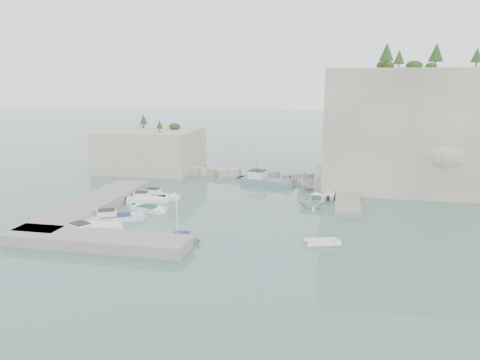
% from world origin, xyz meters
% --- Properties ---
extents(ground, '(400.00, 400.00, 0.00)m').
position_xyz_m(ground, '(0.00, 0.00, 0.00)').
color(ground, '#4B716A').
rests_on(ground, ground).
extents(cliff_east, '(26.00, 22.00, 17.00)m').
position_xyz_m(cliff_east, '(23.00, 23.00, 8.50)').
color(cliff_east, beige).
rests_on(cliff_east, ground).
extents(cliff_terrace, '(8.00, 10.00, 2.50)m').
position_xyz_m(cliff_terrace, '(13.00, 18.00, 1.25)').
color(cliff_terrace, beige).
rests_on(cliff_terrace, ground).
extents(outcrop_west, '(16.00, 14.00, 7.00)m').
position_xyz_m(outcrop_west, '(-20.00, 25.00, 3.50)').
color(outcrop_west, beige).
rests_on(outcrop_west, ground).
extents(quay_west, '(5.00, 24.00, 1.10)m').
position_xyz_m(quay_west, '(-17.00, -1.00, 0.55)').
color(quay_west, '#9E9689').
rests_on(quay_west, ground).
extents(quay_south, '(18.00, 4.00, 1.10)m').
position_xyz_m(quay_south, '(-10.00, -12.50, 0.55)').
color(quay_south, '#9E9689').
rests_on(quay_south, ground).
extents(ledge_east, '(3.00, 16.00, 0.80)m').
position_xyz_m(ledge_east, '(13.50, 10.00, 0.40)').
color(ledge_east, '#9E9689').
rests_on(ledge_east, ground).
extents(breakwater, '(28.00, 3.00, 1.40)m').
position_xyz_m(breakwater, '(-1.00, 22.00, 0.70)').
color(breakwater, beige).
rests_on(breakwater, ground).
extents(motorboat_a, '(6.35, 2.82, 1.40)m').
position_xyz_m(motorboat_a, '(-11.12, 5.98, 0.00)').
color(motorboat_a, silver).
rests_on(motorboat_a, ground).
extents(motorboat_b, '(6.30, 3.96, 1.40)m').
position_xyz_m(motorboat_b, '(-11.85, 4.16, 0.00)').
color(motorboat_b, white).
rests_on(motorboat_b, ground).
extents(motorboat_c, '(5.16, 3.22, 0.70)m').
position_xyz_m(motorboat_c, '(-10.02, -0.11, 0.00)').
color(motorboat_c, white).
rests_on(motorboat_c, ground).
extents(motorboat_d, '(6.85, 4.94, 1.40)m').
position_xyz_m(motorboat_d, '(-12.11, -4.44, 0.00)').
color(motorboat_d, silver).
rests_on(motorboat_d, ground).
extents(motorboat_e, '(5.14, 2.52, 0.70)m').
position_xyz_m(motorboat_e, '(-12.40, -7.65, 0.00)').
color(motorboat_e, white).
rests_on(motorboat_e, ground).
extents(motorboat_f, '(6.79, 4.71, 1.40)m').
position_xyz_m(motorboat_f, '(-12.38, -10.36, 0.00)').
color(motorboat_f, white).
rests_on(motorboat_f, ground).
extents(rowboat, '(4.88, 3.66, 0.96)m').
position_xyz_m(rowboat, '(-2.75, -10.08, 0.00)').
color(rowboat, white).
rests_on(rowboat, ground).
extents(inflatable_dinghy, '(3.93, 2.74, 0.44)m').
position_xyz_m(inflatable_dinghy, '(10.96, -7.51, 0.00)').
color(inflatable_dinghy, silver).
rests_on(inflatable_dinghy, ground).
extents(tender_east_a, '(3.63, 3.21, 1.77)m').
position_xyz_m(tender_east_a, '(9.15, 5.44, 0.00)').
color(tender_east_a, silver).
rests_on(tender_east_a, ground).
extents(tender_east_b, '(1.74, 4.88, 0.70)m').
position_xyz_m(tender_east_b, '(9.54, 8.26, 0.00)').
color(tender_east_b, white).
rests_on(tender_east_b, ground).
extents(tender_east_c, '(1.78, 4.48, 0.70)m').
position_xyz_m(tender_east_c, '(11.22, 11.57, 0.00)').
color(tender_east_c, silver).
rests_on(tender_east_c, ground).
extents(tender_east_d, '(5.38, 2.77, 1.98)m').
position_xyz_m(tender_east_d, '(8.92, 15.20, 0.00)').
color(tender_east_d, white).
rests_on(tender_east_d, ground).
extents(work_boat, '(8.99, 4.51, 2.20)m').
position_xyz_m(work_boat, '(1.73, 17.43, 0.00)').
color(work_boat, slate).
rests_on(work_boat, ground).
extents(rowboat_mast, '(0.10, 0.10, 4.20)m').
position_xyz_m(rowboat_mast, '(-2.75, -10.08, 2.58)').
color(rowboat_mast, white).
rests_on(rowboat_mast, rowboat).
extents(vegetation, '(53.48, 13.88, 13.40)m').
position_xyz_m(vegetation, '(17.83, 24.40, 17.93)').
color(vegetation, '#1E4219').
rests_on(vegetation, ground).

